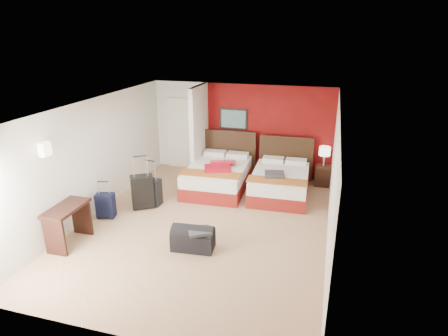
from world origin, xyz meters
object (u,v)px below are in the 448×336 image
(red_suitcase_open, at_px, (220,165))
(suitcase_navy, at_px, (106,207))
(bed_left, at_px, (218,177))
(desk, at_px, (69,225))
(bed_right, at_px, (280,184))
(suitcase_charcoal, at_px, (152,193))
(nightstand, at_px, (322,175))
(table_lamp, at_px, (324,156))
(suitcase_black, at_px, (143,193))
(duffel_bag, at_px, (193,239))

(red_suitcase_open, relative_size, suitcase_navy, 1.65)
(bed_left, distance_m, desk, 3.85)
(bed_right, height_order, desk, desk)
(suitcase_charcoal, bearing_deg, bed_right, 33.24)
(nightstand, bearing_deg, red_suitcase_open, -157.62)
(red_suitcase_open, height_order, nightstand, red_suitcase_open)
(nightstand, distance_m, desk, 6.23)
(red_suitcase_open, bearing_deg, suitcase_charcoal, -154.93)
(suitcase_charcoal, distance_m, suitcase_navy, 1.10)
(bed_right, xyz_separation_m, nightstand, (0.99, 0.93, -0.02))
(desk, bearing_deg, nightstand, 42.65)
(table_lamp, bearing_deg, bed_right, -136.76)
(red_suitcase_open, xyz_separation_m, suitcase_navy, (-1.96, -2.11, -0.41))
(bed_left, height_order, suitcase_black, suitcase_black)
(bed_left, height_order, duffel_bag, bed_left)
(bed_right, distance_m, red_suitcase_open, 1.54)
(bed_right, xyz_separation_m, suitcase_charcoal, (-2.76, -1.38, 0.02))
(bed_right, height_order, table_lamp, table_lamp)
(desk, bearing_deg, table_lamp, 42.65)
(suitcase_charcoal, height_order, duffel_bag, suitcase_charcoal)
(suitcase_navy, bearing_deg, bed_right, 20.96)
(nightstand, relative_size, desk, 0.57)
(table_lamp, relative_size, desk, 0.55)
(nightstand, height_order, table_lamp, table_lamp)
(bed_right, bearing_deg, red_suitcase_open, -176.56)
(bed_left, xyz_separation_m, duffel_bag, (0.38, -2.86, -0.11))
(bed_left, height_order, table_lamp, table_lamp)
(desk, bearing_deg, suitcase_navy, 85.42)
(bed_left, height_order, bed_right, bed_left)
(table_lamp, distance_m, duffel_bag, 4.46)
(bed_left, height_order, suitcase_charcoal, bed_left)
(nightstand, bearing_deg, suitcase_charcoal, -149.48)
(suitcase_navy, bearing_deg, desk, -105.67)
(suitcase_charcoal, bearing_deg, bed_left, 55.19)
(suitcase_black, distance_m, suitcase_navy, 0.86)
(duffel_bag, bearing_deg, desk, -173.33)
(red_suitcase_open, height_order, suitcase_black, suitcase_black)
(bed_right, xyz_separation_m, desk, (-3.51, -3.38, 0.10))
(red_suitcase_open, distance_m, duffel_bag, 2.82)
(suitcase_navy, height_order, desk, desk)
(suitcase_charcoal, xyz_separation_m, suitcase_navy, (-0.67, -0.87, -0.04))
(suitcase_navy, distance_m, desk, 1.14)
(bed_right, distance_m, suitcase_navy, 4.11)
(nightstand, bearing_deg, suitcase_navy, -145.45)
(suitcase_navy, bearing_deg, table_lamp, 23.46)
(red_suitcase_open, bearing_deg, duffel_bag, -103.10)
(bed_left, height_order, suitcase_navy, bed_left)
(table_lamp, bearing_deg, suitcase_charcoal, -148.35)
(red_suitcase_open, distance_m, suitcase_black, 2.04)
(table_lamp, distance_m, suitcase_navy, 5.48)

